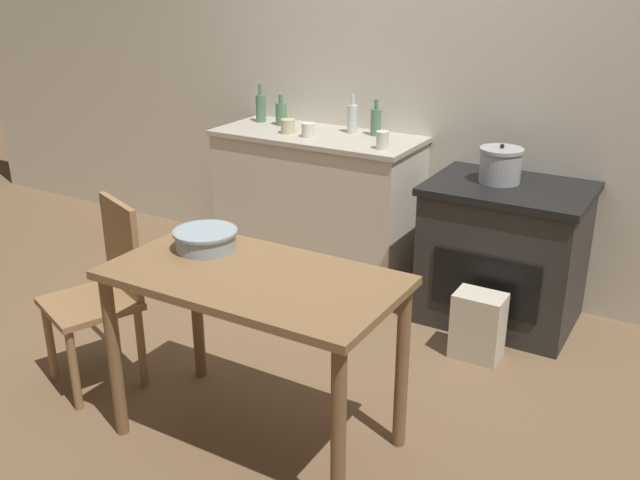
{
  "coord_description": "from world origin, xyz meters",
  "views": [
    {
      "loc": [
        1.73,
        -2.51,
        1.96
      ],
      "look_at": [
        0.0,
        0.43,
        0.61
      ],
      "focal_mm": 40.0,
      "sensor_mm": 36.0,
      "label": 1
    }
  ],
  "objects_px": {
    "work_table": "(254,301)",
    "cup_center": "(308,130)",
    "bottle_far_left": "(281,113)",
    "bottle_mid_left": "(261,107)",
    "bottle_center_left": "(352,118)",
    "cup_center_right": "(288,126)",
    "chair": "(104,290)",
    "cup_mid_right": "(382,140)",
    "flour_sack": "(478,326)",
    "bottle_left": "(376,121)",
    "mixing_bowl_large": "(206,239)",
    "stock_pot": "(500,165)",
    "stove": "(504,253)"
  },
  "relations": [
    {
      "from": "work_table",
      "to": "bottle_mid_left",
      "type": "distance_m",
      "value": 2.19
    },
    {
      "from": "flour_sack",
      "to": "bottle_left",
      "type": "relative_size",
      "value": 1.61
    },
    {
      "from": "cup_center",
      "to": "cup_center_right",
      "type": "distance_m",
      "value": 0.16
    },
    {
      "from": "chair",
      "to": "bottle_center_left",
      "type": "height_order",
      "value": "bottle_center_left"
    },
    {
      "from": "work_table",
      "to": "chair",
      "type": "xyz_separation_m",
      "value": [
        -0.91,
        0.04,
        -0.19
      ]
    },
    {
      "from": "work_table",
      "to": "cup_mid_right",
      "type": "bearing_deg",
      "value": 96.43
    },
    {
      "from": "stock_pot",
      "to": "mixing_bowl_large",
      "type": "distance_m",
      "value": 1.75
    },
    {
      "from": "mixing_bowl_large",
      "to": "cup_center",
      "type": "xyz_separation_m",
      "value": [
        -0.37,
        1.46,
        0.15
      ]
    },
    {
      "from": "bottle_mid_left",
      "to": "cup_mid_right",
      "type": "bearing_deg",
      "value": -14.3
    },
    {
      "from": "chair",
      "to": "bottle_left",
      "type": "xyz_separation_m",
      "value": [
        0.55,
        1.79,
        0.55
      ]
    },
    {
      "from": "cup_mid_right",
      "to": "chair",
      "type": "bearing_deg",
      "value": -116.38
    },
    {
      "from": "bottle_mid_left",
      "to": "cup_center",
      "type": "height_order",
      "value": "bottle_mid_left"
    },
    {
      "from": "bottle_left",
      "to": "bottle_mid_left",
      "type": "distance_m",
      "value": 0.84
    },
    {
      "from": "stock_pot",
      "to": "bottle_far_left",
      "type": "height_order",
      "value": "bottle_far_left"
    },
    {
      "from": "bottle_far_left",
      "to": "cup_center",
      "type": "distance_m",
      "value": 0.39
    },
    {
      "from": "bottle_far_left",
      "to": "bottle_left",
      "type": "height_order",
      "value": "bottle_left"
    },
    {
      "from": "flour_sack",
      "to": "cup_center",
      "type": "distance_m",
      "value": 1.58
    },
    {
      "from": "bottle_mid_left",
      "to": "bottle_center_left",
      "type": "xyz_separation_m",
      "value": [
        0.68,
        0.02,
        -0.0
      ]
    },
    {
      "from": "chair",
      "to": "bottle_far_left",
      "type": "bearing_deg",
      "value": 115.55
    },
    {
      "from": "stove",
      "to": "mixing_bowl_large",
      "type": "height_order",
      "value": "mixing_bowl_large"
    },
    {
      "from": "cup_center_right",
      "to": "cup_mid_right",
      "type": "height_order",
      "value": "cup_mid_right"
    },
    {
      "from": "bottle_center_left",
      "to": "cup_center",
      "type": "relative_size",
      "value": 2.86
    },
    {
      "from": "flour_sack",
      "to": "bottle_center_left",
      "type": "xyz_separation_m",
      "value": [
        -1.11,
        0.66,
        0.86
      ]
    },
    {
      "from": "mixing_bowl_large",
      "to": "cup_mid_right",
      "type": "height_order",
      "value": "cup_mid_right"
    },
    {
      "from": "mixing_bowl_large",
      "to": "cup_center_right",
      "type": "bearing_deg",
      "value": 109.67
    },
    {
      "from": "bottle_mid_left",
      "to": "cup_center_right",
      "type": "xyz_separation_m",
      "value": [
        0.34,
        -0.2,
        -0.05
      ]
    },
    {
      "from": "mixing_bowl_large",
      "to": "stock_pot",
      "type": "bearing_deg",
      "value": 62.28
    },
    {
      "from": "mixing_bowl_large",
      "to": "bottle_far_left",
      "type": "relative_size",
      "value": 1.4
    },
    {
      "from": "stove",
      "to": "bottle_center_left",
      "type": "bearing_deg",
      "value": 170.85
    },
    {
      "from": "bottle_left",
      "to": "bottle_center_left",
      "type": "xyz_separation_m",
      "value": [
        -0.16,
        -0.02,
        0.01
      ]
    },
    {
      "from": "work_table",
      "to": "chair",
      "type": "bearing_deg",
      "value": 177.71
    },
    {
      "from": "bottle_far_left",
      "to": "bottle_mid_left",
      "type": "relative_size",
      "value": 0.8
    },
    {
      "from": "chair",
      "to": "bottle_far_left",
      "type": "distance_m",
      "value": 1.83
    },
    {
      "from": "flour_sack",
      "to": "cup_mid_right",
      "type": "bearing_deg",
      "value": 153.47
    },
    {
      "from": "flour_sack",
      "to": "bottle_mid_left",
      "type": "distance_m",
      "value": 2.09
    },
    {
      "from": "cup_center_right",
      "to": "bottle_left",
      "type": "bearing_deg",
      "value": 24.83
    },
    {
      "from": "bottle_center_left",
      "to": "cup_center",
      "type": "bearing_deg",
      "value": -127.29
    },
    {
      "from": "bottle_far_left",
      "to": "cup_mid_right",
      "type": "xyz_separation_m",
      "value": [
        0.85,
        -0.25,
        -0.03
      ]
    },
    {
      "from": "bottle_far_left",
      "to": "flour_sack",
      "type": "bearing_deg",
      "value": -21.19
    },
    {
      "from": "work_table",
      "to": "bottle_center_left",
      "type": "xyz_separation_m",
      "value": [
        -0.52,
        1.81,
        0.37
      ]
    },
    {
      "from": "work_table",
      "to": "cup_center",
      "type": "xyz_separation_m",
      "value": [
        -0.7,
        1.57,
        0.32
      ]
    },
    {
      "from": "flour_sack",
      "to": "mixing_bowl_large",
      "type": "xyz_separation_m",
      "value": [
        -0.92,
        -1.04,
        0.66
      ]
    },
    {
      "from": "cup_center",
      "to": "stove",
      "type": "bearing_deg",
      "value": 2.93
    },
    {
      "from": "chair",
      "to": "bottle_center_left",
      "type": "xyz_separation_m",
      "value": [
        0.4,
        1.77,
        0.55
      ]
    },
    {
      "from": "work_table",
      "to": "bottle_left",
      "type": "distance_m",
      "value": 1.9
    },
    {
      "from": "cup_center",
      "to": "work_table",
      "type": "bearing_deg",
      "value": -66.09
    },
    {
      "from": "stock_pot",
      "to": "bottle_mid_left",
      "type": "height_order",
      "value": "bottle_mid_left"
    },
    {
      "from": "stock_pot",
      "to": "bottle_far_left",
      "type": "xyz_separation_m",
      "value": [
        -1.51,
        0.12,
        0.11
      ]
    },
    {
      "from": "bottle_mid_left",
      "to": "bottle_far_left",
      "type": "bearing_deg",
      "value": -5.39
    },
    {
      "from": "flour_sack",
      "to": "bottle_mid_left",
      "type": "bearing_deg",
      "value": 160.24
    }
  ]
}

